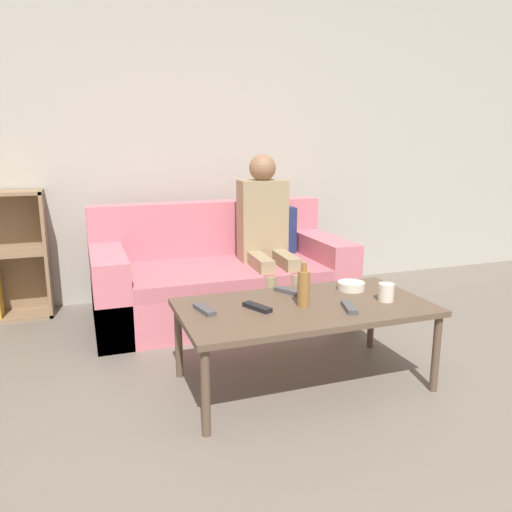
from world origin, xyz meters
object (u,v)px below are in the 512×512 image
(tv_remote_2, at_px, (204,310))
(tv_remote_3, at_px, (288,291))
(snack_bowl, at_px, (351,286))
(bottle, at_px, (304,288))
(person_adult, at_px, (266,227))
(tv_remote_0, at_px, (257,307))
(couch, at_px, (221,279))
(coffee_table, at_px, (304,311))
(tv_remote_1, at_px, (349,307))
(cup_near, at_px, (386,292))

(tv_remote_2, bearing_deg, tv_remote_3, 4.24)
(snack_bowl, bearing_deg, bottle, -155.65)
(person_adult, distance_m, tv_remote_3, 0.95)
(tv_remote_0, xyz_separation_m, tv_remote_3, (0.25, 0.20, 0.00))
(couch, distance_m, tv_remote_3, 1.01)
(tv_remote_2, bearing_deg, bottle, -21.47)
(tv_remote_0, relative_size, bottle, 0.77)
(coffee_table, relative_size, bottle, 5.62)
(tv_remote_0, xyz_separation_m, tv_remote_1, (0.43, -0.15, 0.00))
(coffee_table, bearing_deg, person_adult, 79.46)
(cup_near, height_order, snack_bowl, cup_near)
(couch, height_order, tv_remote_3, couch)
(couch, relative_size, coffee_table, 1.40)
(cup_near, xyz_separation_m, tv_remote_0, (-0.68, 0.10, -0.04))
(tv_remote_2, distance_m, tv_remote_3, 0.53)
(couch, distance_m, snack_bowl, 1.16)
(couch, xyz_separation_m, coffee_table, (0.11, -1.20, 0.13))
(tv_remote_3, bearing_deg, tv_remote_2, 166.60)
(person_adult, distance_m, cup_near, 1.23)
(tv_remote_0, distance_m, tv_remote_2, 0.26)
(cup_near, height_order, tv_remote_2, cup_near)
(couch, relative_size, tv_remote_3, 10.43)
(couch, relative_size, tv_remote_2, 10.15)
(tv_remote_0, bearing_deg, tv_remote_1, -43.24)
(couch, bearing_deg, coffee_table, -84.91)
(cup_near, bearing_deg, tv_remote_1, -167.15)
(tv_remote_1, distance_m, tv_remote_2, 0.72)
(coffee_table, bearing_deg, tv_remote_2, 172.65)
(couch, height_order, bottle, couch)
(cup_near, height_order, tv_remote_3, cup_near)
(couch, distance_m, coffee_table, 1.21)
(couch, xyz_separation_m, tv_remote_0, (-0.15, -1.19, 0.18))
(tv_remote_0, bearing_deg, couch, 59.41)
(couch, bearing_deg, bottle, -85.67)
(couch, xyz_separation_m, snack_bowl, (0.47, -1.05, 0.19))
(person_adult, relative_size, tv_remote_0, 6.65)
(tv_remote_2, distance_m, snack_bowl, 0.87)
(person_adult, distance_m, tv_remote_2, 1.29)
(couch, xyz_separation_m, bottle, (0.09, -1.22, 0.26))
(coffee_table, distance_m, tv_remote_2, 0.51)
(person_adult, xyz_separation_m, snack_bowl, (0.15, -0.97, -0.19))
(tv_remote_2, relative_size, tv_remote_3, 1.03)
(person_adult, relative_size, tv_remote_2, 6.61)
(tv_remote_3, bearing_deg, bottle, -123.60)
(coffee_table, xyz_separation_m, tv_remote_1, (0.18, -0.14, 0.05))
(person_adult, height_order, snack_bowl, person_adult)
(couch, distance_m, person_adult, 0.50)
(person_adult, xyz_separation_m, tv_remote_0, (-0.46, -1.10, -0.20))
(coffee_table, bearing_deg, tv_remote_3, 89.61)
(cup_near, bearing_deg, tv_remote_0, 171.88)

